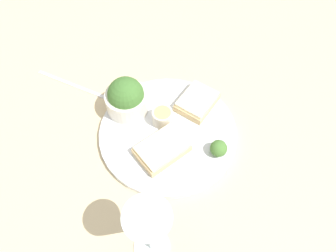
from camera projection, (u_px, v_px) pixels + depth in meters
ground_plane at (168, 134)px, 0.73m from camera, size 4.00×4.00×0.00m
dinner_plate at (168, 133)px, 0.72m from camera, size 0.30×0.30×0.01m
salad_bowl at (126, 98)px, 0.72m from camera, size 0.09×0.09×0.09m
sauce_ramekin at (162, 116)px, 0.71m from camera, size 0.05×0.05×0.04m
cheese_toast_near at (162, 149)px, 0.68m from camera, size 0.11×0.09×0.03m
cheese_toast_far at (198, 102)px, 0.74m from camera, size 0.10×0.08×0.03m
wine_glass at (149, 227)px, 0.49m from camera, size 0.07×0.07×0.17m
garnish at (219, 148)px, 0.67m from camera, size 0.04×0.04×0.04m
fork at (72, 84)px, 0.80m from camera, size 0.07×0.19×0.01m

